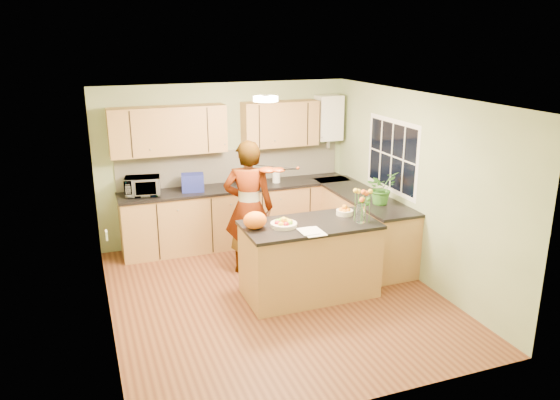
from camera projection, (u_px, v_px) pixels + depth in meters
name	position (u px, v px, depth m)	size (l,w,h in m)	color
floor	(275.00, 296.00, 6.97)	(4.50, 4.50, 0.00)	#592C19
ceiling	(274.00, 98.00, 6.24)	(4.00, 4.50, 0.02)	white
wall_back	(226.00, 163.00, 8.62)	(4.00, 0.02, 2.50)	gray
wall_front	(366.00, 276.00, 4.59)	(4.00, 0.02, 2.50)	gray
wall_left	(102.00, 221.00, 5.93)	(0.02, 4.50, 2.50)	gray
wall_right	(415.00, 187.00, 7.27)	(0.02, 4.50, 2.50)	gray
back_counter	(238.00, 215.00, 8.61)	(3.64, 0.62, 0.94)	#AC8145
right_counter	(362.00, 224.00, 8.16)	(0.62, 2.24, 0.94)	#AC8145
splashback	(232.00, 166.00, 8.65)	(3.60, 0.02, 0.52)	silver
upper_cabinets	(216.00, 128.00, 8.23)	(3.20, 0.34, 0.70)	#AC8145
boiler	(329.00, 118.00, 8.86)	(0.40, 0.30, 0.86)	white
window_right	(392.00, 156.00, 7.72)	(0.01, 1.30, 1.05)	white
light_switch	(107.00, 235.00, 5.39)	(0.02, 0.09, 0.09)	white
ceiling_lamp	(266.00, 99.00, 6.52)	(0.30, 0.30, 0.07)	#FFEABF
peninsula_island	(310.00, 259.00, 6.88)	(1.68, 0.86, 0.96)	#AC8145
fruit_dish	(284.00, 223.00, 6.61)	(0.32, 0.32, 0.11)	beige
orange_bowl	(345.00, 211.00, 7.05)	(0.22, 0.22, 0.13)	beige
flower_vase	(361.00, 198.00, 6.69)	(0.26, 0.26, 0.47)	silver
orange_bag	(255.00, 220.00, 6.52)	(0.29, 0.24, 0.22)	orange
papers	(313.00, 232.00, 6.44)	(0.24, 0.33, 0.01)	white
violinist	(249.00, 208.00, 7.44)	(0.68, 0.45, 1.87)	#E1A689
violin	(268.00, 170.00, 7.14)	(0.56, 0.22, 0.11)	#531B05
microwave	(143.00, 186.00, 7.95)	(0.50, 0.34, 0.28)	white
blue_box	(193.00, 183.00, 8.17)	(0.33, 0.24, 0.26)	navy
kettle	(241.00, 177.00, 8.47)	(0.17, 0.17, 0.32)	silver
jar_cream	(263.00, 179.00, 8.58)	(0.10, 0.10, 0.15)	beige
jar_white	(276.00, 176.00, 8.66)	(0.12, 0.12, 0.19)	white
potted_plant	(381.00, 188.00, 7.52)	(0.41, 0.36, 0.46)	#357226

